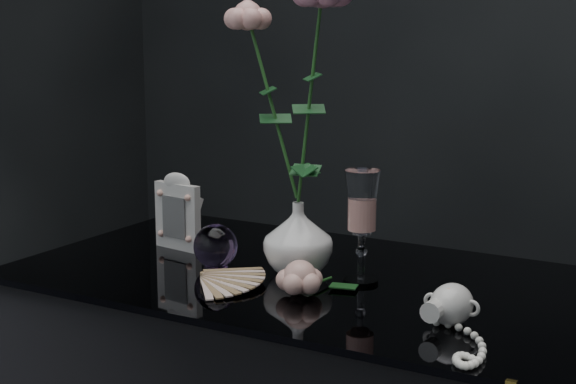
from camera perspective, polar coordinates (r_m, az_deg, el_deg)
The scene contains 8 objects.
vase at distance 1.54m, azimuth 0.65°, elevation -3.00°, with size 0.12×0.12×0.13m, color white.
wine_glass at distance 1.49m, azimuth 4.79°, elevation -2.27°, with size 0.06×0.06×0.19m, color white, non-canonical shape.
picture_frame at distance 1.72m, azimuth -7.15°, elevation -1.23°, with size 0.11×0.09×0.15m, color silver, non-canonical shape.
paperweight at distance 1.59m, azimuth -4.71°, elevation -3.51°, with size 0.08×0.08×0.08m, color #926CAF, non-canonical shape.
paper_fan at distance 1.51m, azimuth -5.46°, elevation -5.45°, with size 0.21×0.16×0.02m, color beige, non-canonical shape.
loose_rose at distance 1.43m, azimuth 0.78°, elevation -5.55°, with size 0.13×0.17×0.06m, color #FAB2A1, non-canonical shape.
pearl_jar at distance 1.32m, azimuth 10.53°, elevation -7.04°, with size 0.21×0.22×0.06m, color white, non-canonical shape.
roses at distance 1.51m, azimuth 0.23°, elevation 7.14°, with size 0.22×0.11×0.44m.
Camera 1 is at (0.70, -1.26, 1.20)m, focal length 55.00 mm.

